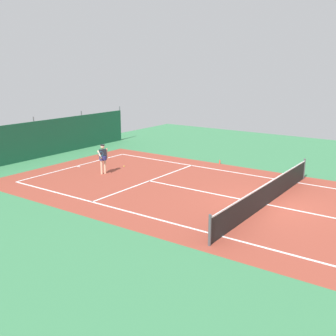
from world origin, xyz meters
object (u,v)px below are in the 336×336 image
(tennis_net, at_px, (268,193))
(tennis_player, at_px, (103,157))
(parked_car, at_px, (44,136))
(water_bottle, at_px, (220,162))
(tennis_ball_near_player, at_px, (124,166))

(tennis_net, relative_size, tennis_player, 6.17)
(parked_car, height_order, water_bottle, parked_car)
(parked_car, distance_m, water_bottle, 13.21)
(tennis_net, bearing_deg, tennis_player, 91.98)
(tennis_player, xyz_separation_m, parked_car, (2.91, 8.72, -0.12))
(tennis_net, height_order, tennis_ball_near_player, tennis_net)
(tennis_player, distance_m, parked_car, 9.19)
(tennis_player, height_order, water_bottle, tennis_player)
(tennis_ball_near_player, distance_m, water_bottle, 5.81)
(tennis_ball_near_player, bearing_deg, tennis_net, -99.24)
(tennis_net, height_order, water_bottle, tennis_net)
(tennis_player, bearing_deg, parked_car, -83.86)
(tennis_ball_near_player, relative_size, parked_car, 0.02)
(tennis_ball_near_player, height_order, water_bottle, water_bottle)
(tennis_net, relative_size, parked_car, 2.37)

